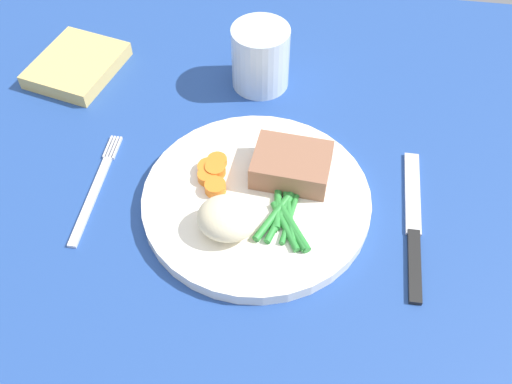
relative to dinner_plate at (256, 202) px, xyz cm
name	(u,v)px	position (x,y,z in cm)	size (l,w,h in cm)	color
dining_table	(272,211)	(1.83, 0.31, -1.80)	(120.00, 90.00, 2.00)	#234793
dinner_plate	(256,202)	(0.00, 0.00, 0.00)	(25.73, 25.73, 1.60)	white
meat_portion	(292,165)	(3.47, 4.05, 2.35)	(8.62, 6.60, 3.11)	#936047
mashed_potatoes	(228,218)	(-2.32, -4.63, 2.72)	(6.50, 5.68, 3.83)	beige
carrot_slices	(212,172)	(-5.44, 2.48, 1.34)	(3.78, 6.66, 1.22)	orange
green_beans	(285,218)	(3.51, -2.56, 1.19)	(6.30, 8.65, 0.86)	#2D8C38
fork	(96,188)	(-18.79, -0.26, -0.60)	(1.44, 16.60, 0.40)	silver
knife	(413,226)	(17.62, -0.29, -0.60)	(1.70, 20.50, 0.64)	black
water_glass	(260,61)	(-2.54, 21.21, 2.82)	(7.63, 7.63, 8.54)	silver
napkin	(77,65)	(-27.94, 19.93, 0.19)	(10.29, 12.19, 1.97)	#DBBC6B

